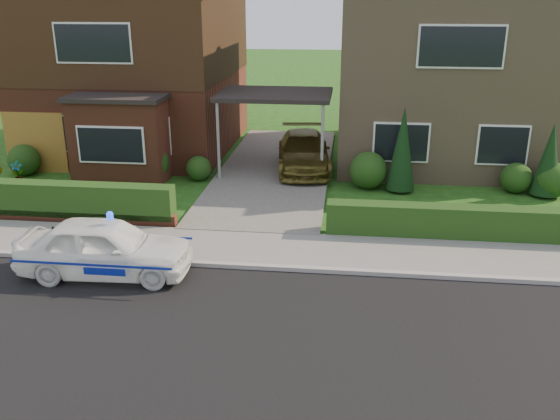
# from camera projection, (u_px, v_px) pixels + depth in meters

# --- Properties ---
(ground) EXTENTS (120.00, 120.00, 0.00)m
(ground) POSITION_uv_depth(u_px,v_px,m) (200.00, 341.00, 10.68)
(ground) COLOR #1A4412
(ground) RESTS_ON ground
(road) EXTENTS (60.00, 6.00, 0.02)m
(road) POSITION_uv_depth(u_px,v_px,m) (200.00, 341.00, 10.68)
(road) COLOR black
(road) RESTS_ON ground
(kerb) EXTENTS (60.00, 0.16, 0.12)m
(kerb) POSITION_uv_depth(u_px,v_px,m) (232.00, 266.00, 13.51)
(kerb) COLOR #9E9993
(kerb) RESTS_ON ground
(sidewalk) EXTENTS (60.00, 2.00, 0.10)m
(sidewalk) POSITION_uv_depth(u_px,v_px,m) (240.00, 248.00, 14.49)
(sidewalk) COLOR slate
(sidewalk) RESTS_ON ground
(driveway) EXTENTS (3.80, 12.00, 0.12)m
(driveway) POSITION_uv_depth(u_px,v_px,m) (275.00, 169.00, 20.93)
(driveway) COLOR #666059
(driveway) RESTS_ON ground
(house_left) EXTENTS (7.50, 9.53, 7.25)m
(house_left) POSITION_uv_depth(u_px,v_px,m) (137.00, 51.00, 22.98)
(house_left) COLOR brown
(house_left) RESTS_ON ground
(house_right) EXTENTS (7.50, 8.06, 7.25)m
(house_right) POSITION_uv_depth(u_px,v_px,m) (441.00, 58.00, 21.85)
(house_right) COLOR #93785A
(house_right) RESTS_ON ground
(carport_link) EXTENTS (3.80, 3.00, 2.77)m
(carport_link) POSITION_uv_depth(u_px,v_px,m) (275.00, 96.00, 19.99)
(carport_link) COLOR black
(carport_link) RESTS_ON ground
(garage_door) EXTENTS (2.20, 0.10, 2.10)m
(garage_door) POSITION_uv_depth(u_px,v_px,m) (36.00, 143.00, 20.52)
(garage_door) COLOR #945920
(garage_door) RESTS_ON ground
(dwarf_wall) EXTENTS (7.70, 0.25, 0.36)m
(dwarf_wall) POSITION_uv_depth(u_px,v_px,m) (39.00, 216.00, 16.20)
(dwarf_wall) COLOR brown
(dwarf_wall) RESTS_ON ground
(hedge_left) EXTENTS (7.50, 0.55, 0.90)m
(hedge_left) POSITION_uv_depth(u_px,v_px,m) (43.00, 220.00, 16.40)
(hedge_left) COLOR #143912
(hedge_left) RESTS_ON ground
(hedge_right) EXTENTS (7.50, 0.55, 0.80)m
(hedge_right) POSITION_uv_depth(u_px,v_px,m) (474.00, 241.00, 15.04)
(hedge_right) COLOR #143912
(hedge_right) RESTS_ON ground
(shrub_left_far) EXTENTS (1.08, 1.08, 1.08)m
(shrub_left_far) POSITION_uv_depth(u_px,v_px,m) (24.00, 160.00, 20.29)
(shrub_left_far) COLOR #143912
(shrub_left_far) RESTS_ON ground
(shrub_left_mid) EXTENTS (1.32, 1.32, 1.32)m
(shrub_left_mid) POSITION_uv_depth(u_px,v_px,m) (149.00, 162.00, 19.57)
(shrub_left_mid) COLOR #143912
(shrub_left_mid) RESTS_ON ground
(shrub_left_near) EXTENTS (0.84, 0.84, 0.84)m
(shrub_left_near) POSITION_uv_depth(u_px,v_px,m) (199.00, 168.00, 19.76)
(shrub_left_near) COLOR #143912
(shrub_left_near) RESTS_ON ground
(shrub_right_near) EXTENTS (1.20, 1.20, 1.20)m
(shrub_right_near) POSITION_uv_depth(u_px,v_px,m) (368.00, 170.00, 18.90)
(shrub_right_near) COLOR #143912
(shrub_right_near) RESTS_ON ground
(shrub_right_mid) EXTENTS (0.96, 0.96, 0.96)m
(shrub_right_mid) POSITION_uv_depth(u_px,v_px,m) (516.00, 178.00, 18.53)
(shrub_right_mid) COLOR #143912
(shrub_right_mid) RESTS_ON ground
(shrub_right_far) EXTENTS (1.08, 1.08, 1.08)m
(shrub_right_far) POSITION_uv_depth(u_px,v_px,m) (553.00, 180.00, 18.12)
(shrub_right_far) COLOR #143912
(shrub_right_far) RESTS_ON ground
(conifer_a) EXTENTS (0.90, 0.90, 2.60)m
(conifer_a) POSITION_uv_depth(u_px,v_px,m) (402.00, 151.00, 18.36)
(conifer_a) COLOR black
(conifer_a) RESTS_ON ground
(conifer_b) EXTENTS (0.90, 0.90, 2.20)m
(conifer_b) POSITION_uv_depth(u_px,v_px,m) (549.00, 162.00, 17.95)
(conifer_b) COLOR black
(conifer_b) RESTS_ON ground
(police_car) EXTENTS (3.50, 3.87, 1.46)m
(police_car) POSITION_uv_depth(u_px,v_px,m) (105.00, 248.00, 13.00)
(police_car) COLOR white
(police_car) RESTS_ON ground
(driveway_car) EXTENTS (2.23, 4.48, 1.25)m
(driveway_car) POSITION_uv_depth(u_px,v_px,m) (304.00, 151.00, 20.58)
(driveway_car) COLOR brown
(driveway_car) RESTS_ON driveway
(potted_plant_a) EXTENTS (0.47, 0.40, 0.75)m
(potted_plant_a) POSITION_uv_depth(u_px,v_px,m) (17.00, 173.00, 19.39)
(potted_plant_a) COLOR gray
(potted_plant_a) RESTS_ON ground
(potted_plant_c) EXTENTS (0.52, 0.52, 0.67)m
(potted_plant_c) POSITION_uv_depth(u_px,v_px,m) (48.00, 202.00, 16.82)
(potted_plant_c) COLOR gray
(potted_plant_c) RESTS_ON ground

